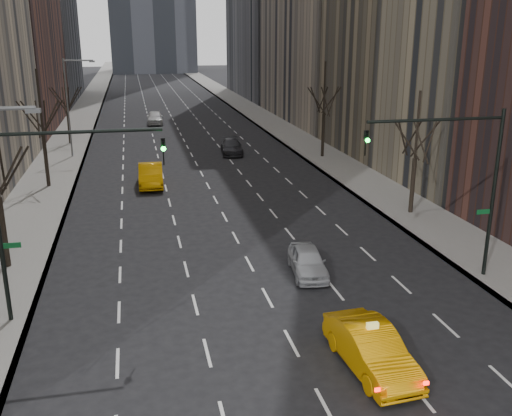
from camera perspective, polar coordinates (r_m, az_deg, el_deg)
sidewalk_left at (r=81.68m, az=-17.11°, el=8.45°), size 4.50×320.00×0.15m
sidewalk_right at (r=83.29m, az=0.12°, el=9.35°), size 4.50×320.00×0.15m
tree_lw_c at (r=45.68m, az=-20.50°, el=6.82°), size 3.36×3.50×8.74m
tree_lw_d at (r=63.43m, az=-18.34°, el=9.22°), size 3.36×3.50×7.36m
tree_rw_b at (r=37.76m, az=15.60°, el=4.80°), size 3.36×3.50×7.82m
tree_rw_c at (r=54.02m, az=6.78°, el=9.22°), size 3.36×3.50×8.74m
traffic_mast_left at (r=23.65m, az=-20.79°, el=1.56°), size 6.69×0.39×8.00m
traffic_mast_right at (r=27.51m, az=20.05°, el=3.72°), size 6.69×0.39×8.00m
streetlight_far at (r=56.16m, az=-18.02°, el=10.44°), size 2.83×0.22×9.00m
taxi_sedan at (r=20.94m, az=11.42°, el=-13.63°), size 2.03×4.93×1.59m
silver_sedan_ahead at (r=28.12m, az=5.19°, el=-5.31°), size 2.05×4.14×1.36m
far_taxi at (r=44.74m, az=-10.49°, el=3.24°), size 1.94×5.21×1.70m
far_suv_grey at (r=56.04m, az=-2.44°, el=6.15°), size 2.44×5.02×1.41m
far_car_white at (r=75.88m, az=-10.07°, el=8.90°), size 2.13×4.93×1.66m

